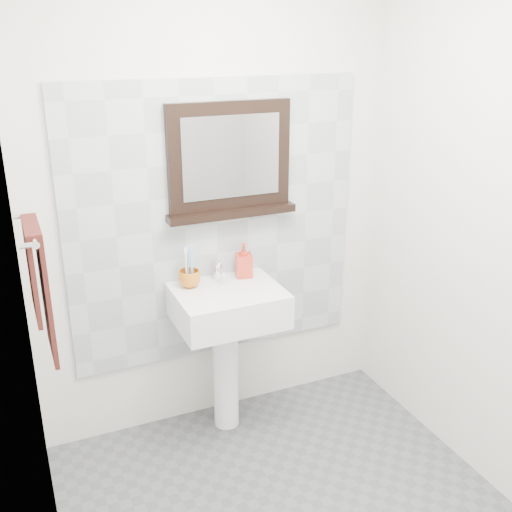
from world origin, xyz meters
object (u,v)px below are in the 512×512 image
Objects in this scene: pedestal_sink at (228,321)px; hand_towel at (40,280)px; toothbrush_cup at (190,279)px; framed_mirror at (230,163)px; soap_dispenser at (244,260)px.

hand_towel is (-0.91, -0.37, 0.53)m from pedestal_sink.
pedestal_sink is 1.12m from hand_towel.
hand_towel is at bearing -147.53° from toothbrush_cup.
hand_towel reaches higher than toothbrush_cup.
pedestal_sink is at bearing 22.04° from hand_towel.
pedestal_sink is at bearing -117.62° from framed_mirror.
pedestal_sink is at bearing -31.94° from toothbrush_cup.
framed_mirror is (0.27, 0.08, 0.57)m from toothbrush_cup.
pedestal_sink is 0.34m from soap_dispenser.
toothbrush_cup is at bearing -164.89° from soap_dispenser.
framed_mirror is 1.27× the size of hand_towel.
framed_mirror is (-0.05, 0.07, 0.52)m from soap_dispenser.
toothbrush_cup is at bearing 148.06° from pedestal_sink.
framed_mirror reaches higher than soap_dispenser.
soap_dispenser is at bearing 39.96° from pedestal_sink.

